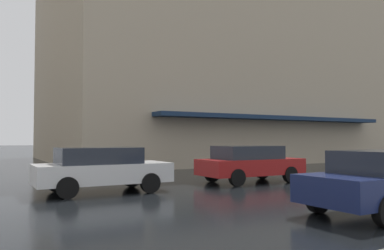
# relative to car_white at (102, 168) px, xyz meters

# --- Properties ---
(haussmann_block_corner) EXTENTS (19.99, 24.46, 20.89)m
(haussmann_block_corner) POSITION_rel_car_white_xyz_m (16.39, -13.25, 9.47)
(haussmann_block_corner) COLOR tan
(haussmann_block_corner) RESTS_ON ground_plane
(car_white) EXTENTS (1.85, 4.10, 1.41)m
(car_white) POSITION_rel_car_white_xyz_m (0.00, 0.00, 0.00)
(car_white) COLOR silver
(car_white) RESTS_ON ground_plane
(car_red) EXTENTS (1.85, 4.10, 1.41)m
(car_red) POSITION_rel_car_white_xyz_m (0.00, -5.81, 0.00)
(car_red) COLOR maroon
(car_red) RESTS_ON ground_plane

